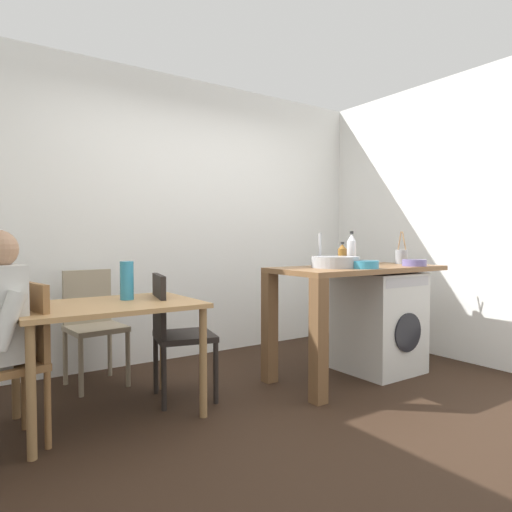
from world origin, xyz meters
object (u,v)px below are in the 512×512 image
(dining_table, at_px, (109,318))
(washing_machine, at_px, (379,322))
(chair_spare_by_wall, at_px, (92,320))
(chair_person_seat, at_px, (15,354))
(utensil_crock, at_px, (402,256))
(colander, at_px, (414,262))
(mixing_bowl, at_px, (364,264))
(vase, at_px, (127,280))
(bottle_squat_brown, at_px, (352,250))
(bottle_tall_green, at_px, (342,255))
(chair_opposite, at_px, (174,329))

(dining_table, distance_m, washing_machine, 2.27)
(chair_spare_by_wall, bearing_deg, chair_person_seat, 47.66)
(dining_table, xyz_separation_m, utensil_crock, (2.61, -0.22, 0.35))
(chair_person_seat, xyz_separation_m, colander, (2.98, -0.41, 0.44))
(mixing_bowl, bearing_deg, utensil_crock, 17.94)
(dining_table, xyz_separation_m, vase, (0.15, 0.10, 0.23))
(chair_person_seat, xyz_separation_m, utensil_crock, (3.16, -0.14, 0.48))
(dining_table, relative_size, bottle_squat_brown, 3.70)
(mixing_bowl, height_order, utensil_crock, utensil_crock)
(washing_machine, relative_size, colander, 4.30)
(washing_machine, height_order, mixing_bowl, mixing_bowl)
(chair_person_seat, relative_size, bottle_tall_green, 4.41)
(dining_table, xyz_separation_m, chair_spare_by_wall, (0.09, 0.77, -0.14))
(colander, bearing_deg, washing_machine, 130.74)
(chair_opposite, distance_m, bottle_squat_brown, 1.65)
(chair_opposite, xyz_separation_m, vase, (-0.33, 0.03, 0.36))
(mixing_bowl, bearing_deg, chair_opposite, 158.28)
(washing_machine, height_order, vase, vase)
(washing_machine, xyz_separation_m, mixing_bowl, (-0.40, -0.20, 0.52))
(bottle_tall_green, bearing_deg, utensil_crock, -4.77)
(washing_machine, height_order, bottle_tall_green, bottle_tall_green)
(washing_machine, xyz_separation_m, vase, (-2.09, 0.38, 0.44))
(bottle_tall_green, xyz_separation_m, mixing_bowl, (-0.07, -0.31, -0.06))
(bottle_tall_green, bearing_deg, mixing_bowl, -102.71)
(chair_person_seat, height_order, colander, colander)
(utensil_crock, distance_m, colander, 0.33)
(chair_spare_by_wall, xyz_separation_m, washing_machine, (2.15, -1.05, -0.08))
(dining_table, bearing_deg, bottle_squat_brown, -4.74)
(bottle_tall_green, relative_size, mixing_bowl, 0.93)
(vase, bearing_deg, bottle_squat_brown, -8.15)
(utensil_crock, height_order, vase, utensil_crock)
(chair_opposite, xyz_separation_m, bottle_squat_brown, (1.54, -0.23, 0.55))
(bottle_squat_brown, bearing_deg, washing_machine, -25.89)
(chair_spare_by_wall, distance_m, mixing_bowl, 2.19)
(mixing_bowl, bearing_deg, vase, 161.20)
(washing_machine, xyz_separation_m, colander, (0.19, -0.22, 0.52))
(chair_opposite, distance_m, mixing_bowl, 1.53)
(washing_machine, bearing_deg, chair_person_seat, 176.07)
(chair_spare_by_wall, bearing_deg, bottle_squat_brown, 148.26)
(dining_table, bearing_deg, chair_person_seat, -171.15)
(bottle_tall_green, relative_size, utensil_crock, 0.68)
(bottle_tall_green, xyz_separation_m, vase, (-1.76, 0.27, -0.14))
(chair_person_seat, distance_m, chair_opposite, 1.04)
(dining_table, distance_m, colander, 2.50)
(mixing_bowl, bearing_deg, dining_table, 165.52)
(colander, bearing_deg, chair_spare_by_wall, 151.51)
(dining_table, xyz_separation_m, chair_person_seat, (-0.55, -0.09, -0.14))
(utensil_crock, bearing_deg, colander, -123.70)
(colander, bearing_deg, mixing_bowl, 178.07)
(bottle_squat_brown, height_order, mixing_bowl, bottle_squat_brown)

